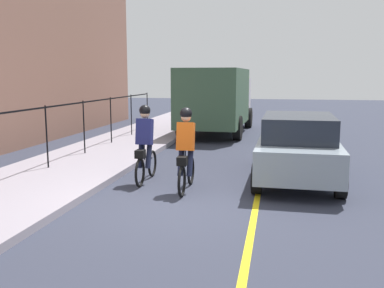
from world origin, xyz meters
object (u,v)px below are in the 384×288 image
Objects in this scene: cyclist_follow at (186,150)px; patrol_sedan at (297,146)px; cyclist_lead at (145,144)px; box_truck_background at (217,98)px.

cyclist_follow is 2.86m from patrol_sedan.
cyclist_lead reaches higher than patrol_sedan.
box_truck_background is (8.07, 3.07, 0.73)m from patrol_sedan.
cyclist_follow is 9.68m from box_truck_background.
patrol_sedan is (0.96, -3.50, -0.09)m from cyclist_lead.
box_truck_background is (9.03, -0.43, 0.64)m from cyclist_lead.
patrol_sedan is 8.67m from box_truck_background.
box_truck_background reaches higher than patrol_sedan.
cyclist_lead is 1.00× the size of cyclist_follow.
cyclist_lead is 0.27× the size of box_truck_background.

